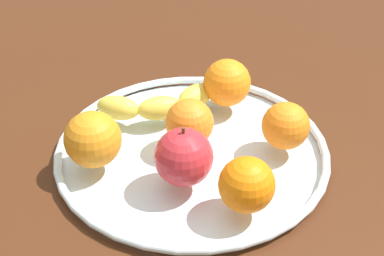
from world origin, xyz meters
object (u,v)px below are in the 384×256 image
Objects in this scene: orange_center at (227,83)px; orange_front_left at (246,185)px; orange_back_right at (190,123)px; orange_back_left at (286,126)px; orange_front_right at (93,139)px; banana at (160,103)px; apple at (184,157)px; fruit_bowl at (192,149)px.

orange_front_left is at bearing -115.49° from orange_center.
orange_center reaches higher than orange_front_left.
orange_back_left is at bearing -31.07° from orange_back_right.
orange_back_right is 13.82cm from orange_front_right.
banana is 16.27cm from apple.
fruit_bowl is at bearing -144.72° from orange_center.
orange_center reaches higher than fruit_bowl.
apple reaches higher than fruit_bowl.
banana is at bearing 26.56° from orange_front_right.
fruit_bowl is 14.85cm from orange_front_left.
orange_front_right is (-13.64, 2.89, 4.81)cm from fruit_bowl.
orange_front_right is at bearing -140.27° from banana.
orange_back_right is at bearing 148.93° from orange_back_left.
orange_front_left is 0.94× the size of orange_center.
apple is 1.24× the size of orange_back_right.
orange_center is at bearing 96.56° from orange_back_left.
apple is (-3.99, -15.64, 2.03)cm from banana.
fruit_bowl is 5.07× the size of orange_front_right.
orange_front_right is 1.11× the size of orange_front_left.
fruit_bowl is 5.62× the size of orange_front_left.
orange_back_right is at bearing 89.67° from fruit_bowl.
orange_back_right is 14.91cm from orange_front_left.
banana is at bearing 93.29° from fruit_bowl.
fruit_bowl is 4.63× the size of apple.
orange_back_left is (11.66, -6.29, 4.31)cm from fruit_bowl.
orange_back_right reaches higher than banana.
orange_front_right reaches higher than orange_back_right.
fruit_bowl is at bearing -11.98° from orange_front_right.
orange_back_right reaches higher than fruit_bowl.
apple reaches higher than orange_front_right.
orange_front_left reaches higher than orange_back_right.
orange_back_left is at bearing -19.95° from orange_front_right.
orange_center is at bearing 1.09° from banana.
orange_back_left is 0.91× the size of orange_center.
orange_back_right is 13.61cm from orange_back_left.
apple is 1.21× the size of orange_front_left.
apple is 12.87cm from orange_front_right.
apple reaches higher than orange_center.
banana is at bearing 93.60° from orange_back_right.
apple is 9.16cm from orange_front_left.
fruit_bowl is 9.05cm from apple.
orange_back_left reaches higher than fruit_bowl.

